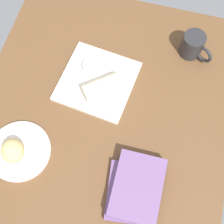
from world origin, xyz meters
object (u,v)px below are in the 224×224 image
at_px(round_plate, 20,151).
at_px(scone_pastry, 13,151).
at_px(square_plate, 97,81).
at_px(coffee_mug, 193,45).
at_px(book_stack, 135,189).
at_px(sauce_cup, 90,66).
at_px(breakfast_wrap, 103,87).

distance_m(round_plate, scone_pastry, 0.04).
bearing_deg(scone_pastry, square_plate, -29.92).
height_order(square_plate, coffee_mug, coffee_mug).
bearing_deg(round_plate, square_plate, -29.64).
height_order(scone_pastry, square_plate, scone_pastry).
xyz_separation_m(scone_pastry, book_stack, (-0.02, -0.41, -0.02)).
bearing_deg(coffee_mug, book_stack, 170.97).
bearing_deg(scone_pastry, round_plate, -36.67).
relative_size(sauce_cup, breakfast_wrap, 0.36).
distance_m(sauce_cup, breakfast_wrap, 0.11).
xyz_separation_m(square_plate, breakfast_wrap, (-0.03, -0.03, 0.04)).
height_order(sauce_cup, breakfast_wrap, breakfast_wrap).
bearing_deg(breakfast_wrap, scone_pastry, 104.25).
xyz_separation_m(sauce_cup, book_stack, (-0.39, -0.26, -0.00)).
bearing_deg(scone_pastry, book_stack, -92.18).
bearing_deg(square_plate, breakfast_wrap, -137.08).
bearing_deg(sauce_cup, coffee_mug, -63.93).
relative_size(book_stack, coffee_mug, 1.85).
relative_size(sauce_cup, coffee_mug, 0.42).
height_order(sauce_cup, book_stack, book_stack).
relative_size(scone_pastry, square_plate, 0.32).
xyz_separation_m(round_plate, scone_pastry, (-0.01, 0.01, 0.04)).
bearing_deg(round_plate, sauce_cup, -21.39).
height_order(breakfast_wrap, book_stack, breakfast_wrap).
bearing_deg(book_stack, round_plate, 86.07).
xyz_separation_m(round_plate, sauce_cup, (0.36, -0.14, 0.02)).
relative_size(breakfast_wrap, coffee_mug, 1.17).
xyz_separation_m(round_plate, coffee_mug, (0.53, -0.49, 0.04)).
distance_m(square_plate, sauce_cup, 0.06).
relative_size(round_plate, scone_pastry, 2.52).
bearing_deg(breakfast_wrap, sauce_cup, 4.01).
xyz_separation_m(square_plate, coffee_mug, (0.21, -0.31, 0.04)).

